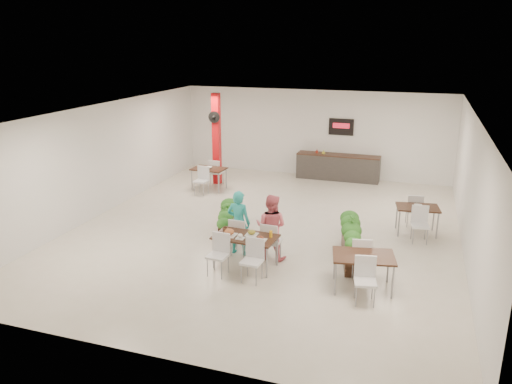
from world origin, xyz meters
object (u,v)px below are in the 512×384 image
service_counter (338,166)px  planter_right (351,239)px  diner_man (239,223)px  side_table_c (363,261)px  planter_left (227,219)px  side_table_a (209,172)px  main_table (245,241)px  side_table_b (417,211)px  red_column (217,138)px  diner_woman (271,227)px

service_counter → planter_right: bearing=-78.1°
diner_man → side_table_c: size_ratio=0.94×
planter_left → side_table_a: size_ratio=1.05×
main_table → diner_man: size_ratio=1.07×
main_table → side_table_b: same height
planter_right → side_table_b: 2.60m
side_table_a → side_table_c: bearing=-41.0°
planter_left → side_table_c: (3.69, -1.74, 0.14)m
service_counter → side_table_c: size_ratio=1.80×
service_counter → side_table_a: service_counter is taller
red_column → main_table: (3.25, -6.15, -1.01)m
service_counter → diner_man: size_ratio=1.90×
main_table → side_table_c: 2.65m
service_counter → red_column: bearing=-155.0°
side_table_b → side_table_a: bearing=154.8°
red_column → main_table: bearing=-62.2°
planter_right → diner_woman: bearing=-163.8°
diner_man → side_table_a: 5.50m
planter_left → side_table_b: (4.67, 1.81, 0.13)m
planter_right → side_table_b: (1.42, 2.17, 0.11)m
side_table_a → side_table_c: size_ratio=0.98×
planter_left → planter_right: 3.27m
planter_right → red_column: bearing=137.6°
service_counter → planter_left: bearing=-105.5°
side_table_b → main_table: bearing=-146.1°
diner_man → service_counter: bearing=-95.1°
diner_woman → planter_left: (-1.46, 0.88, -0.29)m
main_table → side_table_b: bearing=42.7°
service_counter → planter_left: size_ratio=1.75×
side_table_a → red_column: bearing=94.4°
diner_woman → side_table_a: bearing=-48.7°
side_table_b → service_counter: bearing=112.8°
red_column → planter_right: red_column is taller
diner_woman → side_table_b: diner_woman is taller
red_column → diner_man: (2.86, -5.50, -0.85)m
side_table_b → planter_right: bearing=-132.0°
side_table_c → diner_man: bearing=152.9°
service_counter → diner_woman: 7.38m
planter_right → side_table_a: planter_right is taller
side_table_a → main_table: bearing=-56.5°
red_column → side_table_a: bearing=-88.2°
planter_right → side_table_a: size_ratio=1.25×
diner_woman → side_table_b: (3.21, 2.69, -0.16)m
diner_woman → planter_right: bearing=-160.1°
diner_man → side_table_c: (3.03, -0.86, -0.16)m
service_counter → side_table_b: size_ratio=1.80×
planter_right → planter_left: bearing=173.6°
planter_left → main_table: bearing=-55.7°
red_column → diner_man: size_ratio=2.03×
side_table_a → side_table_b: bearing=-13.9°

